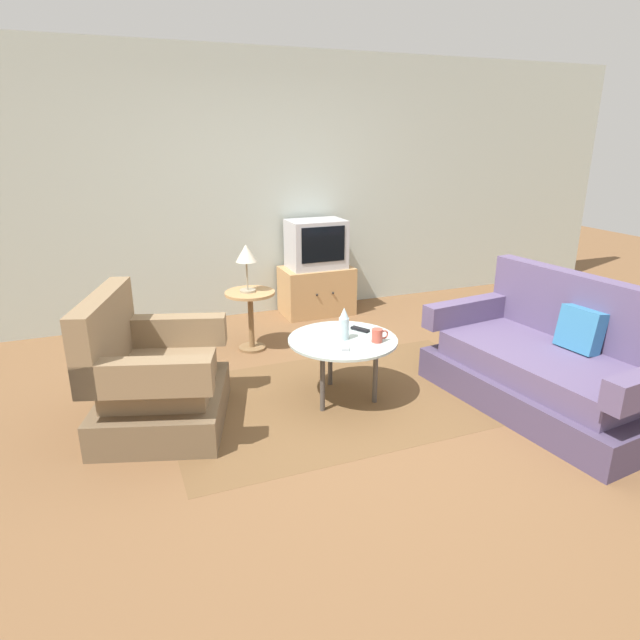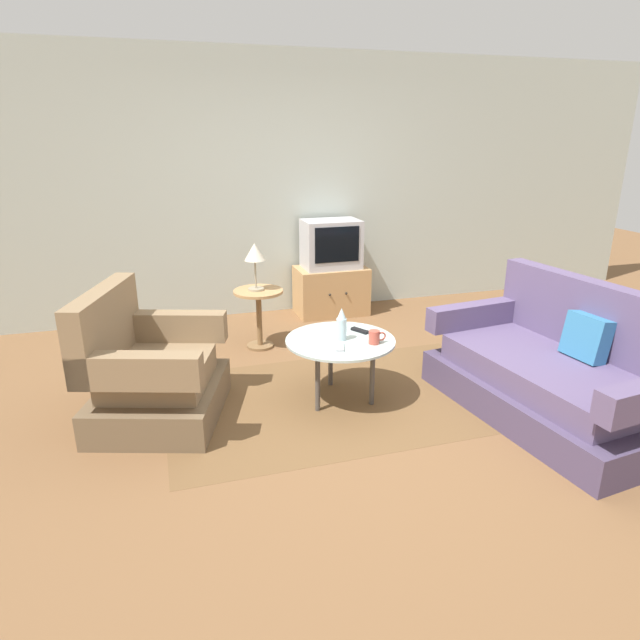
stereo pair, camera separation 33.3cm
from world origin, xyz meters
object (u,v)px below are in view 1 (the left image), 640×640
Objects in this scene: couch at (552,367)px; mug at (378,335)px; vase at (344,324)px; side_table at (251,308)px; coffee_table at (343,344)px; television at (316,244)px; tv_remote_dark at (360,329)px; table_lamp at (246,256)px; tv_stand at (317,290)px; armchair at (153,381)px; tv_remote_silver at (344,346)px.

mug is (-1.16, 0.50, 0.23)m from couch.
side_table is at bearing 106.98° from vase.
vase is (0.00, -0.01, 0.16)m from coffee_table.
tv_remote_dark is (-0.38, -1.89, -0.28)m from television.
table_lamp reaches higher than couch.
table_lamp is at bearing 107.63° from coffee_table.
couch is 1.28m from mug.
table_lamp is 1.31m from tv_remote_dark.
tv_stand is 0.51m from television.
armchair is 2.71m from television.
tv_stand is 5.04× the size of tv_remote_dark.
armchair is 1.58m from mug.
armchair is 2.69× the size of table_lamp.
television is 4.65× the size of mug.
vase is at bearing -87.73° from tv_remote_dark.
tv_remote_silver is at bearing -77.30° from side_table.
coffee_table is at bearing -90.09° from tv_remote_dark.
television is (1.91, 1.87, 0.46)m from armchair.
mug is at bearing -66.53° from table_lamp.
tv_remote_silver reaches higher than coffee_table.
table_lamp reaches higher than tv_stand.
couch is at bearing -25.33° from coffee_table.
table_lamp is 1.32m from vase.
armchair reaches higher than tv_stand.
couch is at bearing 27.54° from tv_remote_dark.
table_lamp is at bearing 113.47° from mug.
coffee_table is 1.35m from table_lamp.
couch is 11.08× the size of tv_remote_silver.
coffee_table is at bearing -106.12° from television.
armchair is 2.09× the size of side_table.
tv_stand is (1.91, 1.86, -0.06)m from armchair.
tv_remote_silver is at bearing 64.51° from couch.
vase is 0.25m from mug.
table_lamp is at bearing 177.95° from tv_remote_dark.
television reaches higher than armchair.
coffee_table is 6.22× the size of mug.
table_lamp is 1.47m from tv_remote_silver.
tv_remote_dark is at bearing 107.02° from armchair.
tv_stand is 1.38m from table_lamp.
armchair is 1.44× the size of coffee_table.
armchair is 2.67m from tv_stand.
couch is at bearing -73.44° from television.
armchair is at bearing 95.11° from tv_remote_silver.
table_lamp is at bearing 31.27° from tv_remote_silver.
tv_remote_silver is (-0.64, -2.16, -0.28)m from television.
tv_remote_dark is (0.58, -1.11, -0.39)m from table_lamp.
couch reaches higher than tv_remote_dark.
side_table is at bearing -140.35° from television.
tv_remote_silver is at bearing -106.43° from television.
coffee_table is at bearing 102.25° from armchair.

